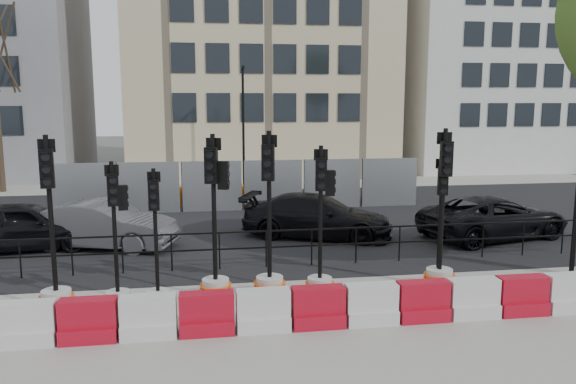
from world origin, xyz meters
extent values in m
plane|color=#51514C|center=(0.00, 0.00, 0.00)|extent=(120.00, 120.00, 0.00)
cube|color=gray|center=(0.00, -3.00, 0.01)|extent=(40.00, 6.00, 0.02)
cube|color=black|center=(0.00, 7.00, 0.01)|extent=(40.00, 14.00, 0.03)
cube|color=gray|center=(0.00, 16.00, 0.01)|extent=(40.00, 4.00, 0.02)
cube|color=#C6B391|center=(2.00, 22.00, 9.00)|extent=(15.00, 10.00, 18.00)
cube|color=silver|center=(17.00, 22.00, 8.00)|extent=(12.00, 9.00, 16.00)
cylinder|color=black|center=(-6.00, 1.20, 0.50)|extent=(0.04, 0.04, 1.00)
cylinder|color=black|center=(-4.80, 1.20, 0.50)|extent=(0.04, 0.04, 1.00)
cylinder|color=black|center=(-3.60, 1.20, 0.50)|extent=(0.04, 0.04, 1.00)
cylinder|color=black|center=(-2.40, 1.20, 0.50)|extent=(0.04, 0.04, 1.00)
cylinder|color=black|center=(-1.20, 1.20, 0.50)|extent=(0.04, 0.04, 1.00)
cylinder|color=black|center=(0.00, 1.20, 0.50)|extent=(0.04, 0.04, 1.00)
cylinder|color=black|center=(1.20, 1.20, 0.50)|extent=(0.04, 0.04, 1.00)
cylinder|color=black|center=(2.40, 1.20, 0.50)|extent=(0.04, 0.04, 1.00)
cylinder|color=black|center=(3.60, 1.20, 0.50)|extent=(0.04, 0.04, 1.00)
cylinder|color=black|center=(4.80, 1.20, 0.50)|extent=(0.04, 0.04, 1.00)
cylinder|color=black|center=(6.00, 1.20, 0.50)|extent=(0.04, 0.04, 1.00)
cylinder|color=black|center=(7.20, 1.20, 0.50)|extent=(0.04, 0.04, 1.00)
cylinder|color=black|center=(8.40, 1.20, 0.50)|extent=(0.04, 0.04, 1.00)
cube|color=black|center=(0.00, 1.20, 0.98)|extent=(18.00, 0.04, 0.04)
cube|color=black|center=(0.00, 1.20, 0.55)|extent=(18.00, 0.04, 0.04)
cube|color=#93969B|center=(-6.00, 9.00, 1.00)|extent=(2.30, 0.05, 2.00)
cylinder|color=black|center=(-7.15, 9.00, 1.00)|extent=(0.05, 0.05, 2.00)
cube|color=#93969B|center=(-3.60, 9.00, 1.00)|extent=(2.30, 0.05, 2.00)
cylinder|color=black|center=(-4.75, 9.00, 1.00)|extent=(0.05, 0.05, 2.00)
cube|color=#93969B|center=(-1.20, 9.00, 1.00)|extent=(2.30, 0.05, 2.00)
cylinder|color=black|center=(-2.35, 9.00, 1.00)|extent=(0.05, 0.05, 2.00)
cube|color=#93969B|center=(1.20, 9.00, 1.00)|extent=(2.30, 0.05, 2.00)
cylinder|color=black|center=(0.05, 9.00, 1.00)|extent=(0.05, 0.05, 2.00)
cube|color=#93969B|center=(3.60, 9.00, 1.00)|extent=(2.30, 0.05, 2.00)
cylinder|color=black|center=(2.45, 9.00, 1.00)|extent=(0.05, 0.05, 2.00)
cube|color=#93969B|center=(6.00, 9.00, 1.00)|extent=(2.30, 0.05, 2.00)
cylinder|color=black|center=(4.85, 9.00, 1.00)|extent=(0.05, 0.05, 2.00)
cube|color=#CE5F0D|center=(-4.00, 10.50, 0.40)|extent=(1.00, 0.40, 0.80)
cube|color=#CE5F0D|center=(-2.00, 10.50, 0.40)|extent=(1.00, 0.40, 0.80)
cube|color=#CE5F0D|center=(0.00, 10.50, 0.40)|extent=(1.00, 0.40, 0.80)
cube|color=#CE5F0D|center=(2.00, 10.50, 0.40)|extent=(1.00, 0.40, 0.80)
cube|color=#CE5F0D|center=(4.00, 10.50, 0.40)|extent=(1.00, 0.40, 0.80)
cube|color=#CE5F0D|center=(6.00, 10.50, 0.40)|extent=(1.00, 0.40, 0.80)
cylinder|color=black|center=(0.50, 15.00, 3.00)|extent=(0.12, 0.12, 6.00)
cube|color=black|center=(0.50, 14.75, 5.90)|extent=(0.12, 0.50, 0.12)
cube|color=silver|center=(-4.72, -2.80, 0.15)|extent=(1.00, 0.50, 0.30)
cube|color=silver|center=(-4.72, -2.80, 0.55)|extent=(1.00, 0.35, 0.50)
cube|color=#B70E1D|center=(-3.67, -2.80, 0.15)|extent=(1.00, 0.50, 0.30)
cube|color=#B70E1D|center=(-3.67, -2.80, 0.55)|extent=(1.00, 0.35, 0.50)
cube|color=silver|center=(-2.62, -2.80, 0.15)|extent=(1.00, 0.50, 0.30)
cube|color=silver|center=(-2.62, -2.80, 0.55)|extent=(1.00, 0.35, 0.50)
cube|color=#B70E1D|center=(-1.57, -2.80, 0.15)|extent=(1.00, 0.50, 0.30)
cube|color=#B70E1D|center=(-1.57, -2.80, 0.55)|extent=(1.00, 0.35, 0.50)
cube|color=silver|center=(-0.52, -2.80, 0.15)|extent=(1.00, 0.50, 0.30)
cube|color=silver|center=(-0.52, -2.80, 0.55)|extent=(1.00, 0.35, 0.50)
cube|color=#B70E1D|center=(0.53, -2.80, 0.15)|extent=(1.00, 0.50, 0.30)
cube|color=#B70E1D|center=(0.53, -2.80, 0.55)|extent=(1.00, 0.35, 0.50)
cube|color=silver|center=(1.58, -2.80, 0.15)|extent=(1.00, 0.50, 0.30)
cube|color=silver|center=(1.58, -2.80, 0.55)|extent=(1.00, 0.35, 0.50)
cube|color=#B70E1D|center=(2.62, -2.80, 0.15)|extent=(1.00, 0.50, 0.30)
cube|color=#B70E1D|center=(2.62, -2.80, 0.55)|extent=(1.00, 0.35, 0.50)
cube|color=silver|center=(3.68, -2.80, 0.15)|extent=(1.00, 0.50, 0.30)
cube|color=silver|center=(3.68, -2.80, 0.55)|extent=(1.00, 0.35, 0.50)
cube|color=#B70E1D|center=(4.73, -2.80, 0.15)|extent=(1.00, 0.50, 0.30)
cube|color=#B70E1D|center=(4.73, -2.80, 0.55)|extent=(1.00, 0.35, 0.50)
cube|color=silver|center=(5.78, -2.80, 0.15)|extent=(1.00, 0.50, 0.30)
cube|color=silver|center=(5.78, -2.80, 0.55)|extent=(1.00, 0.35, 0.50)
cylinder|color=beige|center=(-4.63, -1.12, 0.22)|extent=(0.59, 0.59, 0.44)
torus|color=#ED540C|center=(-4.63, -1.12, 0.13)|extent=(0.71, 0.71, 0.05)
torus|color=#ED540C|center=(-4.63, -1.12, 0.22)|extent=(0.71, 0.71, 0.05)
torus|color=#ED540C|center=(-4.63, -1.12, 0.31)|extent=(0.71, 0.71, 0.05)
cylinder|color=black|center=(-4.63, -1.12, 1.98)|extent=(0.10, 0.10, 3.30)
cube|color=black|center=(-4.61, -1.25, 2.97)|extent=(0.28, 0.19, 0.77)
cylinder|color=black|center=(-4.60, -1.34, 2.73)|extent=(0.17, 0.08, 0.16)
cylinder|color=black|center=(-4.60, -1.34, 2.97)|extent=(0.17, 0.08, 0.16)
cylinder|color=black|center=(-4.60, -1.34, 3.21)|extent=(0.17, 0.08, 0.16)
cube|color=black|center=(-4.64, -1.06, 3.41)|extent=(0.33, 0.08, 0.26)
cylinder|color=beige|center=(-3.39, -1.20, 0.19)|extent=(0.51, 0.51, 0.37)
torus|color=#ED540C|center=(-3.39, -1.20, 0.11)|extent=(0.61, 0.61, 0.05)
torus|color=#ED540C|center=(-3.39, -1.20, 0.19)|extent=(0.61, 0.61, 0.05)
torus|color=#ED540C|center=(-3.39, -1.20, 0.26)|extent=(0.61, 0.61, 0.05)
cylinder|color=black|center=(-3.39, -1.20, 1.69)|extent=(0.08, 0.08, 2.81)
cube|color=black|center=(-3.37, -1.31, 2.53)|extent=(0.25, 0.17, 0.66)
cylinder|color=black|center=(-3.35, -1.38, 2.32)|extent=(0.15, 0.07, 0.14)
cylinder|color=black|center=(-3.35, -1.38, 2.53)|extent=(0.15, 0.07, 0.14)
cylinder|color=black|center=(-3.35, -1.38, 2.73)|extent=(0.15, 0.07, 0.14)
cube|color=black|center=(-3.40, -1.15, 2.90)|extent=(0.28, 0.08, 0.22)
cube|color=black|center=(-3.21, -1.17, 2.34)|extent=(0.21, 0.16, 0.52)
cylinder|color=beige|center=(-2.57, -1.22, 0.18)|extent=(0.48, 0.48, 0.36)
torus|color=#ED540C|center=(-2.57, -1.22, 0.11)|extent=(0.58, 0.58, 0.04)
torus|color=#ED540C|center=(-2.57, -1.22, 0.18)|extent=(0.58, 0.58, 0.04)
torus|color=#ED540C|center=(-2.57, -1.22, 0.25)|extent=(0.58, 0.58, 0.04)
cylinder|color=black|center=(-2.57, -1.22, 1.60)|extent=(0.08, 0.08, 2.67)
cube|color=black|center=(-2.57, -1.33, 2.40)|extent=(0.21, 0.13, 0.62)
cylinder|color=black|center=(-2.57, -1.40, 2.21)|extent=(0.13, 0.05, 0.13)
cylinder|color=black|center=(-2.57, -1.40, 2.40)|extent=(0.13, 0.05, 0.13)
cylinder|color=black|center=(-2.57, -1.40, 2.60)|extent=(0.13, 0.05, 0.13)
cube|color=black|center=(-2.57, -1.17, 2.76)|extent=(0.27, 0.03, 0.21)
cylinder|color=beige|center=(-1.36, -0.88, 0.22)|extent=(0.59, 0.59, 0.44)
torus|color=#ED540C|center=(-1.36, -0.88, 0.13)|extent=(0.71, 0.71, 0.05)
torus|color=#ED540C|center=(-1.36, -0.88, 0.22)|extent=(0.71, 0.71, 0.05)
torus|color=#ED540C|center=(-1.36, -0.88, 0.31)|extent=(0.71, 0.71, 0.05)
cylinder|color=black|center=(-1.36, -0.88, 1.97)|extent=(0.10, 0.10, 3.28)
cube|color=black|center=(-1.40, -1.00, 2.95)|extent=(0.30, 0.23, 0.76)
cylinder|color=black|center=(-1.43, -1.09, 2.71)|extent=(0.17, 0.10, 0.16)
cylinder|color=black|center=(-1.43, -1.09, 2.95)|extent=(0.17, 0.10, 0.16)
cylinder|color=black|center=(-1.43, -1.09, 3.19)|extent=(0.17, 0.10, 0.16)
cube|color=black|center=(-1.34, -0.82, 3.39)|extent=(0.32, 0.14, 0.26)
cube|color=black|center=(-1.15, -0.95, 2.73)|extent=(0.25, 0.21, 0.60)
cylinder|color=beige|center=(-0.17, -0.92, 0.22)|extent=(0.60, 0.60, 0.44)
torus|color=#ED540C|center=(-0.17, -0.92, 0.13)|extent=(0.72, 0.72, 0.06)
torus|color=#ED540C|center=(-0.17, -0.92, 0.22)|extent=(0.72, 0.72, 0.06)
torus|color=#ED540C|center=(-0.17, -0.92, 0.31)|extent=(0.72, 0.72, 0.06)
cylinder|color=black|center=(-0.17, -0.92, 2.00)|extent=(0.10, 0.10, 3.33)
cube|color=black|center=(-0.21, -1.05, 3.00)|extent=(0.30, 0.22, 0.78)
cylinder|color=black|center=(-0.23, -1.13, 2.75)|extent=(0.18, 0.10, 0.17)
cylinder|color=black|center=(-0.23, -1.13, 3.00)|extent=(0.18, 0.10, 0.17)
cylinder|color=black|center=(-0.23, -1.13, 3.24)|extent=(0.18, 0.10, 0.17)
cube|color=black|center=(-0.15, -0.85, 3.44)|extent=(0.33, 0.12, 0.27)
cylinder|color=beige|center=(0.94, -1.03, 0.20)|extent=(0.55, 0.55, 0.41)
torus|color=#ED540C|center=(0.94, -1.03, 0.12)|extent=(0.66, 0.66, 0.05)
torus|color=#ED540C|center=(0.94, -1.03, 0.20)|extent=(0.66, 0.66, 0.05)
torus|color=#ED540C|center=(0.94, -1.03, 0.28)|extent=(0.66, 0.66, 0.05)
cylinder|color=black|center=(0.94, -1.03, 1.82)|extent=(0.09, 0.09, 3.04)
cube|color=black|center=(0.92, -1.15, 2.73)|extent=(0.26, 0.18, 0.71)
cylinder|color=black|center=(0.91, -1.23, 2.51)|extent=(0.16, 0.07, 0.15)
cylinder|color=black|center=(0.91, -1.23, 2.73)|extent=(0.16, 0.07, 0.15)
cylinder|color=black|center=(0.91, -1.23, 2.96)|extent=(0.16, 0.07, 0.15)
cube|color=black|center=(0.95, -0.97, 3.14)|extent=(0.30, 0.08, 0.24)
cube|color=black|center=(1.14, -1.06, 2.53)|extent=(0.22, 0.16, 0.56)
cylinder|color=beige|center=(3.80, -0.85, 0.19)|extent=(0.50, 0.50, 0.37)
torus|color=#ED540C|center=(3.80, -0.85, 0.11)|extent=(0.60, 0.60, 0.05)
torus|color=#ED540C|center=(3.80, -0.85, 0.19)|extent=(0.60, 0.60, 0.05)
torus|color=#ED540C|center=(3.80, -0.85, 0.26)|extent=(0.60, 0.60, 0.05)
cylinder|color=black|center=(3.80, -0.85, 1.67)|extent=(0.08, 0.08, 2.79)
cube|color=black|center=(3.77, -0.96, 2.51)|extent=(0.24, 0.17, 0.65)
cylinder|color=black|center=(3.76, -1.03, 2.30)|extent=(0.15, 0.07, 0.14)
cylinder|color=black|center=(3.76, -1.03, 2.51)|extent=(0.15, 0.07, 0.14)
cylinder|color=black|center=(3.76, -1.03, 2.71)|extent=(0.15, 0.07, 0.14)
cube|color=black|center=(3.81, -0.80, 2.88)|extent=(0.28, 0.08, 0.22)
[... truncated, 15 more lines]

